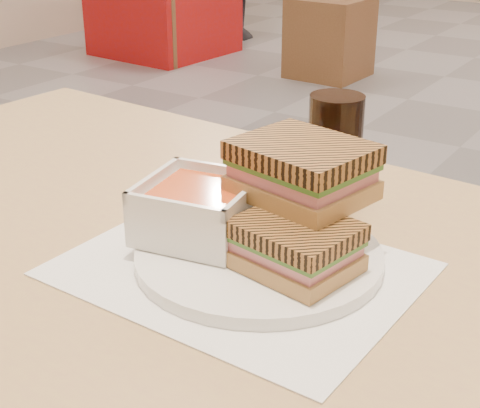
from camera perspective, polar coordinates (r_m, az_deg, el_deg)
The scene contains 10 objects.
main_table at distance 0.90m, azimuth -5.07°, elevation -8.65°, with size 1.24×0.77×0.75m.
tray_liner at distance 0.76m, azimuth -0.10°, elevation -5.19°, with size 0.36×0.28×0.00m.
plate at distance 0.77m, azimuth 1.49°, elevation -4.13°, with size 0.26×0.26×0.01m.
soup_bowl at distance 0.79m, azimuth -3.27°, elevation -0.59°, with size 0.14×0.14×0.06m.
panini_lower at distance 0.72m, azimuth 4.43°, elevation -3.29°, with size 0.13×0.11×0.05m.
panini_upper at distance 0.76m, azimuth 4.94°, elevation 2.71°, with size 0.15×0.13×0.06m.
cola_glass at distance 0.89m, azimuth 7.48°, elevation 4.09°, with size 0.07×0.07×0.14m.
bg_table_0 at distance 5.24m, azimuth -6.08°, elevation 15.54°, with size 0.84×0.84×0.70m.
bg_chair_0l at distance 5.02m, azimuth -5.84°, elevation 13.76°, with size 0.42×0.42×0.45m.
bg_chair_0r at distance 4.60m, azimuth 7.10°, elevation 12.92°, with size 0.45×0.45×0.48m.
Camera 1 is at (0.38, -2.56, 1.12)m, focal length 53.97 mm.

